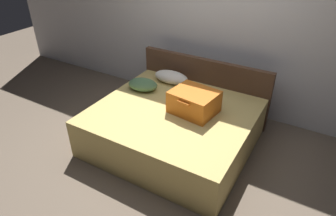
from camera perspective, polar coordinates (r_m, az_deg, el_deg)
ground_plane at (r=3.59m, az=-2.25°, el=-10.21°), size 12.00×12.00×0.00m
back_wall at (r=4.30m, az=9.70°, el=16.44°), size 8.00×0.10×2.60m
bed at (r=3.70m, az=0.98°, el=-3.75°), size 1.86×1.67×0.50m
headboard at (r=4.29m, az=6.80°, el=4.06°), size 1.90×0.08×0.85m
hard_case_large at (r=3.48m, az=5.03°, el=1.25°), size 0.56×0.49×0.27m
pillow_near_headboard at (r=4.18m, az=0.62°, el=5.97°), size 0.51×0.27×0.17m
pillow_center_head at (r=4.00m, az=-4.86°, el=4.52°), size 0.44×0.33×0.15m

